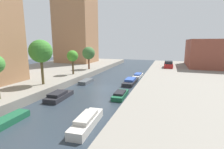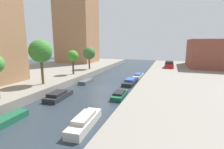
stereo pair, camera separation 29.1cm
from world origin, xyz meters
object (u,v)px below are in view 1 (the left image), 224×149
apartment_tower_far (76,20)px  street_tree_2 (41,51)px  moored_boat_left_3 (86,81)px  low_block_right (211,53)px  street_tree_3 (72,56)px  moored_boat_right_4 (138,75)px  moored_boat_left_2 (59,96)px  parked_car (168,65)px  moored_boat_left_1 (2,123)px  moored_boat_right_2 (120,95)px  moored_boat_right_3 (130,82)px  moored_boat_right_1 (87,122)px  street_tree_4 (89,53)px

apartment_tower_far → street_tree_2: apartment_tower_far is taller
street_tree_2 → moored_boat_left_3: size_ratio=1.87×
low_block_right → street_tree_3: (-24.98, -18.17, 0.05)m
low_block_right → moored_boat_right_4: bearing=-139.9°
moored_boat_left_2 → parked_car: bearing=62.6°
moored_boat_left_1 → moored_boat_right_2: bearing=55.4°
apartment_tower_far → low_block_right: 35.05m
moored_boat_right_3 → moored_boat_left_3: bearing=-166.9°
parked_car → moored_boat_right_1: (-5.91, -28.24, -1.21)m
low_block_right → moored_boat_right_1: 36.10m
street_tree_4 → moored_boat_left_2: 16.69m
low_block_right → moored_boat_right_4: (-14.50, -12.20, -3.80)m
street_tree_4 → moored_boat_left_1: (3.67, -22.80, -4.01)m
moored_boat_left_3 → moored_boat_right_2: size_ratio=0.82×
low_block_right → street_tree_3: size_ratio=2.94×
apartment_tower_far → parked_car: (24.93, -3.14, -10.91)m
parked_car → moored_boat_right_3: bearing=-112.4°
moored_boat_left_3 → moored_boat_right_3: bearing=13.1°
parked_car → street_tree_3: bearing=-139.1°
apartment_tower_far → moored_boat_right_2: bearing=-50.3°
street_tree_4 → moored_boat_left_3: street_tree_4 is taller
street_tree_2 → moored_boat_right_4: bearing=52.3°
street_tree_2 → moored_boat_left_1: street_tree_2 is taller
moored_boat_left_1 → moored_boat_right_2: size_ratio=1.20×
street_tree_3 → moored_boat_right_2: (10.52, -6.62, -3.84)m
low_block_right → moored_boat_left_1: low_block_right is taller
low_block_right → moored_boat_right_2: (-14.46, -24.79, -3.79)m
street_tree_3 → moored_boat_right_4: bearing=29.7°
street_tree_4 → moored_boat_left_1: street_tree_4 is taller
moored_boat_left_2 → moored_boat_right_2: size_ratio=1.08×
moored_boat_left_1 → moored_boat_left_3: bearing=91.5°
parked_car → moored_boat_right_3: size_ratio=0.90×
street_tree_4 → parked_car: 17.79m
moored_boat_right_3 → parked_car: bearing=67.6°
low_block_right → parked_car: (-9.07, -4.40, -2.47)m
moored_boat_right_4 → moored_boat_left_1: bearing=-106.8°
moored_boat_right_3 → moored_boat_right_2: bearing=-87.8°
moored_boat_left_1 → street_tree_4: bearing=99.1°
moored_boat_left_1 → moored_boat_right_3: moored_boat_right_3 is taller
moored_boat_right_4 → moored_boat_left_2: bearing=-113.2°
moored_boat_right_1 → moored_boat_right_2: (0.52, 7.85, -0.11)m
moored_boat_left_3 → moored_boat_right_3: size_ratio=0.68×
street_tree_4 → moored_boat_right_3: (10.26, -6.15, -3.91)m
street_tree_3 → moored_boat_right_1: (9.99, -14.47, -3.73)m
apartment_tower_far → low_block_right: apartment_tower_far is taller
street_tree_2 → street_tree_3: size_ratio=1.41×
moored_boat_right_3 → street_tree_3: bearing=-179.5°
low_block_right → moored_boat_left_1: 40.92m
low_block_right → moored_boat_left_2: size_ratio=2.99×
street_tree_4 → parked_car: street_tree_4 is taller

